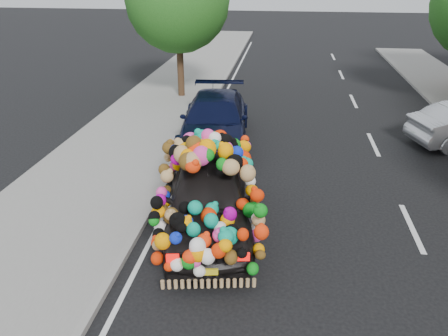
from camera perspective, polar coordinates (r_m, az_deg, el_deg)
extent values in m
plane|color=black|center=(10.21, 3.42, -6.27)|extent=(100.00, 100.00, 0.00)
cube|color=gray|center=(11.28, -18.95, -4.13)|extent=(4.00, 60.00, 0.12)
cube|color=gray|center=(10.58, -9.41, -4.99)|extent=(0.15, 60.00, 0.13)
cylinder|color=#332114|center=(19.14, -5.71, 13.04)|extent=(0.28, 0.28, 2.73)
sphere|color=#1C5717|center=(18.78, -6.07, 21.02)|extent=(4.20, 4.20, 4.20)
imported|color=black|center=(9.47, -2.08, -3.70)|extent=(2.49, 4.64, 1.50)
cube|color=red|center=(7.60, -6.74, -11.61)|extent=(0.23, 0.10, 0.14)
cube|color=red|center=(7.59, 2.54, -11.50)|extent=(0.23, 0.10, 0.14)
cube|color=yellow|center=(7.75, -2.06, -13.42)|extent=(0.34, 0.10, 0.12)
imported|color=black|center=(14.13, -1.19, 6.26)|extent=(2.56, 5.36, 1.51)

